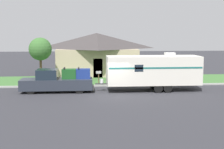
{
  "coord_description": "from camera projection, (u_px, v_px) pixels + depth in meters",
  "views": [
    {
      "loc": [
        -2.06,
        -24.28,
        4.81
      ],
      "look_at": [
        0.07,
        1.38,
        1.4
      ],
      "focal_mm": 50.0,
      "sensor_mm": 36.0,
      "label": 1
    }
  ],
  "objects": [
    {
      "name": "lawn_strip",
      "position": [
        107.0,
        80.0,
        32.1
      ],
      "size": [
        80.0,
        7.0,
        0.03
      ],
      "color": "#3D6B33",
      "rests_on": "ground_plane"
    },
    {
      "name": "mailbox",
      "position": [
        99.0,
        74.0,
        29.34
      ],
      "size": [
        0.48,
        0.2,
        1.27
      ],
      "color": "brown",
      "rests_on": "ground_plane"
    },
    {
      "name": "pickup_truck",
      "position": [
        57.0,
        81.0,
        25.68
      ],
      "size": [
        5.97,
        1.92,
        2.01
      ],
      "color": "black",
      "rests_on": "ground_plane"
    },
    {
      "name": "tree_in_yard",
      "position": [
        40.0,
        49.0,
        30.86
      ],
      "size": [
        2.27,
        2.27,
        4.4
      ],
      "color": "brown",
      "rests_on": "ground_plane"
    },
    {
      "name": "house_across_street",
      "position": [
        97.0,
        53.0,
        37.01
      ],
      "size": [
        9.83,
        7.63,
        4.85
      ],
      "color": "tan",
      "rests_on": "ground_plane"
    },
    {
      "name": "travel_trailer",
      "position": [
        153.0,
        70.0,
        26.22
      ],
      "size": [
        8.77,
        2.41,
        3.21
      ],
      "color": "black",
      "rests_on": "ground_plane"
    },
    {
      "name": "ground_plane",
      "position": [
        113.0,
        94.0,
        24.79
      ],
      "size": [
        120.0,
        120.0,
        0.0
      ],
      "primitive_type": "plane",
      "color": "#2D2D33"
    },
    {
      "name": "curb_strip",
      "position": [
        109.0,
        86.0,
        28.49
      ],
      "size": [
        80.0,
        0.3,
        0.14
      ],
      "color": "#999993",
      "rests_on": "ground_plane"
    }
  ]
}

